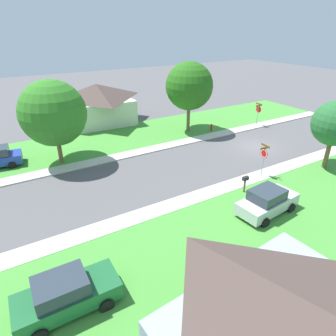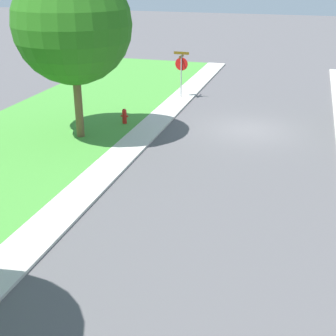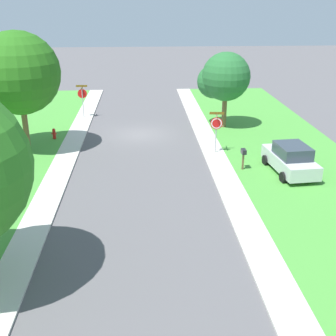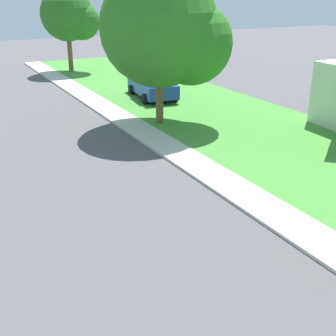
{
  "view_description": "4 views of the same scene",
  "coord_description": "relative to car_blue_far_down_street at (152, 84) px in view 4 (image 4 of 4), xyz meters",
  "views": [
    {
      "loc": [
        -18.63,
        21.48,
        10.98
      ],
      "look_at": [
        -2.03,
        11.56,
        1.4
      ],
      "focal_mm": 30.99,
      "sensor_mm": 36.0,
      "label": 1
    },
    {
      "loc": [
        -2.42,
        22.1,
        7.39
      ],
      "look_at": [
        1.53,
        8.71,
        1.4
      ],
      "focal_mm": 50.69,
      "sensor_mm": 36.0,
      "label": 2
    },
    {
      "loc": [
        -0.12,
        30.09,
        9.4
      ],
      "look_at": [
        -1.38,
        10.26,
        1.4
      ],
      "focal_mm": 45.41,
      "sensor_mm": 36.0,
      "label": 3
    },
    {
      "loc": [
        -3.52,
        -1.19,
        6.16
      ],
      "look_at": [
        2.03,
        9.31,
        1.4
      ],
      "focal_mm": 48.13,
      "sensor_mm": 36.0,
      "label": 4
    }
  ],
  "objects": [
    {
      "name": "sidewalk_east",
      "position": [
        -3.35,
        -10.65,
        -0.82
      ],
      "size": [
        1.4,
        56.0,
        0.1
      ],
      "primitive_type": "cube",
      "color": "beige",
      "rests_on": "ground"
    },
    {
      "name": "lawn_east",
      "position": [
        1.35,
        -10.65,
        -0.83
      ],
      "size": [
        8.0,
        56.0,
        0.08
      ],
      "primitive_type": "cube",
      "color": "#479338",
      "rests_on": "ground"
    },
    {
      "name": "tree_sidewalk_far",
      "position": [
        -1.74,
        -5.19,
        3.46
      ],
      "size": [
        5.8,
        5.4,
        7.21
      ],
      "color": "brown",
      "rests_on": "ground"
    },
    {
      "name": "car_blue_far_down_street",
      "position": [
        0.0,
        0.0,
        0.0
      ],
      "size": [
        2.43,
        4.49,
        1.76
      ],
      "color": "#1E389E",
      "rests_on": "ground"
    },
    {
      "name": "tree_sidewalk_near",
      "position": [
        -1.36,
        11.16,
        3.31
      ],
      "size": [
        4.28,
        3.98,
        6.31
      ],
      "color": "brown",
      "rests_on": "ground"
    }
  ]
}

